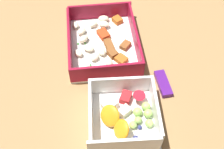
% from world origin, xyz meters
% --- Properties ---
extents(table_surface, '(0.80, 0.80, 0.02)m').
position_xyz_m(table_surface, '(0.00, 0.00, 0.01)').
color(table_surface, '#9E7547').
rests_on(table_surface, ground).
extents(pasta_container, '(0.22, 0.18, 0.05)m').
position_xyz_m(pasta_container, '(-0.13, -0.01, 0.03)').
color(pasta_container, white).
rests_on(pasta_container, table_surface).
extents(fruit_bowl, '(0.16, 0.15, 0.05)m').
position_xyz_m(fruit_bowl, '(0.09, 0.01, 0.04)').
color(fruit_bowl, white).
rests_on(fruit_bowl, table_surface).
extents(candy_bar, '(0.07, 0.03, 0.01)m').
position_xyz_m(candy_bar, '(0.01, 0.12, 0.03)').
color(candy_bar, '#51197A').
rests_on(candy_bar, table_surface).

